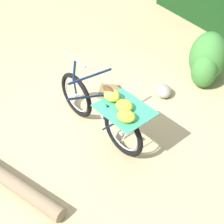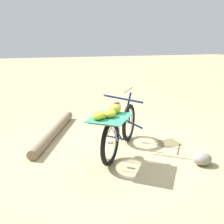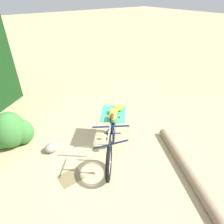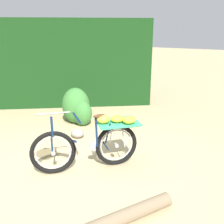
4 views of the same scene
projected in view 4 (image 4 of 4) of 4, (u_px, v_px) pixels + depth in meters
name	position (u px, v px, depth m)	size (l,w,h in m)	color
ground_plane	(85.00, 166.00, 4.47)	(60.00, 60.00, 0.00)	tan
foliage_hedge	(60.00, 63.00, 7.83)	(5.43, 0.90, 2.55)	#143814
bicycle	(92.00, 142.00, 4.26)	(1.39, 1.55, 1.03)	black
shrub_cluster	(76.00, 108.00, 6.43)	(0.93, 0.64, 0.89)	#387533
path_stone	(77.00, 133.00, 5.63)	(0.30, 0.25, 0.19)	gray
leaf_litter_patch	(46.00, 154.00, 4.90)	(0.44, 0.36, 0.01)	olive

